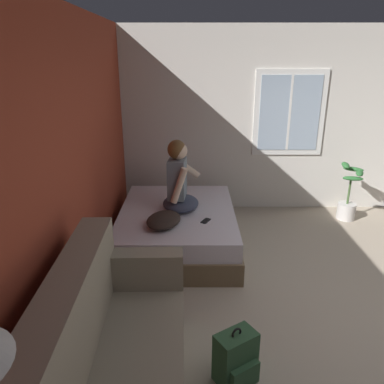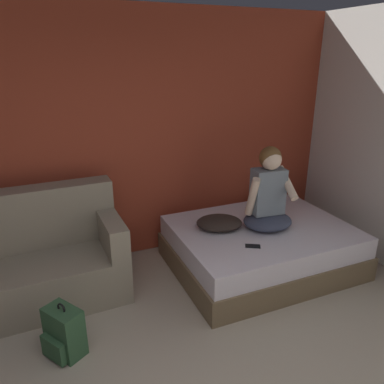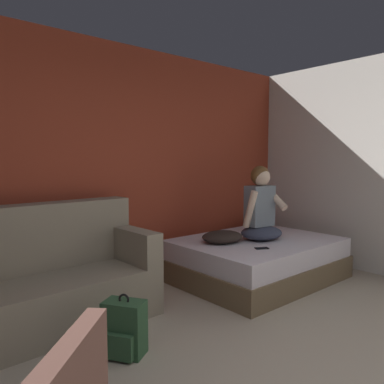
# 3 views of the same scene
# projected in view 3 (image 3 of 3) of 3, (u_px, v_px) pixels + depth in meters

# --- Properties ---
(wall_back_accent) EXTENTS (10.89, 0.16, 2.70)m
(wall_back_accent) POSITION_uv_depth(u_px,v_px,m) (90.00, 167.00, 4.02)
(wall_back_accent) COLOR #993823
(wall_back_accent) RESTS_ON ground
(bed) EXTENTS (1.89, 1.45, 0.48)m
(bed) POSITION_uv_depth(u_px,v_px,m) (257.00, 259.00, 4.49)
(bed) COLOR brown
(bed) RESTS_ON ground
(couch) EXTENTS (1.72, 0.86, 1.04)m
(couch) POSITION_uv_depth(u_px,v_px,m) (52.00, 280.00, 3.24)
(couch) COLOR gray
(couch) RESTS_ON ground
(person_seated) EXTENTS (0.56, 0.49, 0.88)m
(person_seated) POSITION_uv_depth(u_px,v_px,m) (261.00, 210.00, 4.44)
(person_seated) COLOR #383D51
(person_seated) RESTS_ON bed
(backpack) EXTENTS (0.34, 0.35, 0.46)m
(backpack) POSITION_uv_depth(u_px,v_px,m) (124.00, 329.00, 2.74)
(backpack) COLOR #2D5133
(backpack) RESTS_ON ground
(throw_pillow) EXTENTS (0.57, 0.50, 0.14)m
(throw_pillow) POSITION_uv_depth(u_px,v_px,m) (222.00, 237.00, 4.27)
(throw_pillow) COLOR #2D231E
(throw_pillow) RESTS_ON bed
(cell_phone) EXTENTS (0.16, 0.13, 0.01)m
(cell_phone) POSITION_uv_depth(u_px,v_px,m) (262.00, 248.00, 4.00)
(cell_phone) COLOR black
(cell_phone) RESTS_ON bed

